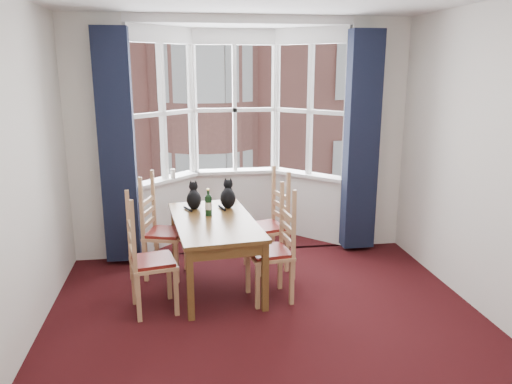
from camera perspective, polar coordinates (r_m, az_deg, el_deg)
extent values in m
plane|color=black|center=(4.30, 2.36, -17.22)|extent=(4.50, 4.50, 0.00)
plane|color=silver|center=(1.75, 17.56, -15.50)|extent=(4.00, 0.00, 4.00)
cube|color=silver|center=(5.98, -17.61, 5.48)|extent=(0.70, 0.12, 2.80)
cube|color=silver|center=(6.37, 13.36, 6.26)|extent=(0.70, 0.12, 2.80)
cube|color=black|center=(5.78, -15.57, 4.84)|extent=(0.38, 0.22, 2.60)
cube|color=black|center=(6.12, 11.94, 5.56)|extent=(0.38, 0.22, 2.60)
cube|color=brown|center=(5.13, -4.81, -3.36)|extent=(0.95, 1.56, 0.04)
cube|color=brown|center=(4.58, -7.53, -10.51)|extent=(0.07, 0.07, 0.68)
cube|color=brown|center=(5.86, -9.31, -4.93)|extent=(0.07, 0.07, 0.68)
cube|color=brown|center=(4.70, 1.04, -9.69)|extent=(0.07, 0.07, 0.68)
cube|color=brown|center=(5.96, -2.61, -4.42)|extent=(0.07, 0.07, 0.68)
cube|color=tan|center=(4.75, -11.67, -7.85)|extent=(0.47, 0.49, 0.06)
cube|color=maroon|center=(4.75, -11.68, -7.68)|extent=(0.43, 0.44, 0.03)
cube|color=tan|center=(5.50, -10.33, -4.70)|extent=(0.50, 0.52, 0.06)
cube|color=maroon|center=(5.49, -10.33, -4.56)|extent=(0.45, 0.47, 0.03)
cube|color=tan|center=(4.88, 1.55, -6.95)|extent=(0.45, 0.46, 0.06)
cube|color=maroon|center=(4.87, 1.55, -6.78)|extent=(0.40, 0.42, 0.03)
cube|color=tan|center=(5.60, 1.15, -4.12)|extent=(0.50, 0.51, 0.06)
cube|color=maroon|center=(5.59, 1.15, -3.97)|extent=(0.45, 0.46, 0.03)
ellipsoid|color=black|center=(5.51, -7.11, -0.90)|extent=(0.16, 0.21, 0.21)
sphere|color=black|center=(5.55, -7.17, 0.63)|extent=(0.10, 0.10, 0.10)
cone|color=black|center=(5.53, -7.47, 1.12)|extent=(0.04, 0.04, 0.04)
cone|color=black|center=(5.53, -6.90, 1.14)|extent=(0.04, 0.04, 0.04)
ellipsoid|color=black|center=(5.51, -3.24, -0.73)|extent=(0.20, 0.25, 0.22)
sphere|color=black|center=(5.56, -3.21, 0.89)|extent=(0.12, 0.12, 0.11)
cone|color=black|center=(5.55, -3.52, 1.42)|extent=(0.04, 0.04, 0.05)
cone|color=black|center=(5.54, -2.91, 1.42)|extent=(0.04, 0.04, 0.05)
cylinder|color=black|center=(5.24, -5.45, -1.61)|extent=(0.07, 0.07, 0.21)
sphere|color=black|center=(5.21, -5.48, -0.57)|extent=(0.07, 0.07, 0.07)
cylinder|color=black|center=(5.20, -5.49, -0.16)|extent=(0.03, 0.03, 0.09)
cylinder|color=gold|center=(5.20, -5.50, 0.26)|extent=(0.03, 0.03, 0.02)
cylinder|color=silver|center=(5.24, -5.45, -1.55)|extent=(0.07, 0.07, 0.08)
cylinder|color=white|center=(6.34, -9.48, 2.09)|extent=(0.06, 0.06, 0.12)
plane|color=#333335|center=(36.79, -7.32, 1.23)|extent=(80.00, 80.00, 0.00)
cube|color=#9C5C50|center=(17.90, -6.44, 10.22)|extent=(18.00, 6.00, 14.00)
cylinder|color=#9C5C50|center=(14.92, -5.95, 9.43)|extent=(3.20, 3.20, 14.00)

